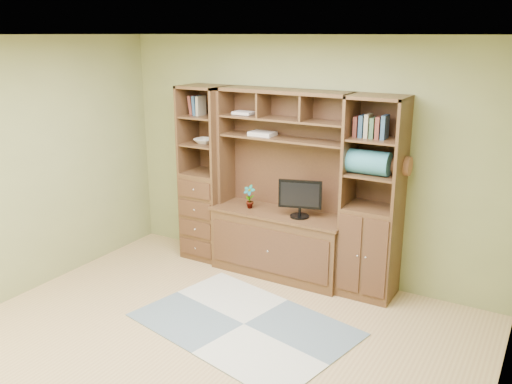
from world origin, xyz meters
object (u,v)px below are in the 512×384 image
Objects in this scene: center_hutch at (279,186)px; monitor at (300,192)px; left_tower at (206,174)px; right_tower at (373,199)px.

center_hutch is 3.66× the size of monitor.
left_tower is 2.02m from right_tower.
monitor is at bearing -174.37° from right_tower.
left_tower is at bearing 180.00° from right_tower.
monitor is at bearing -7.53° from center_hutch.
center_hutch is at bearing 155.22° from monitor.
left_tower is (-1.00, 0.04, 0.00)m from center_hutch.
left_tower is 3.66× the size of monitor.
left_tower is 1.27m from monitor.
center_hutch is at bearing -177.77° from right_tower.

